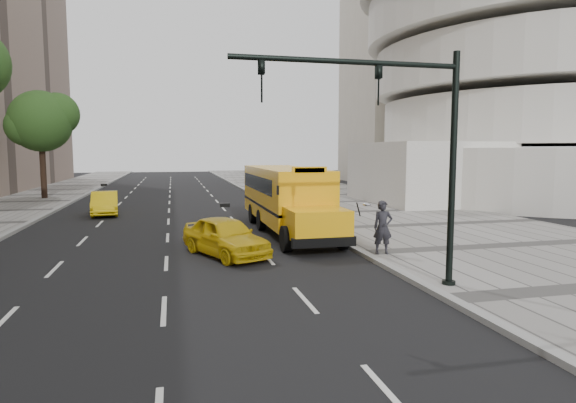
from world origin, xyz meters
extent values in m
plane|color=black|center=(0.00, 0.00, 0.00)|extent=(140.00, 140.00, 0.00)
cube|color=gray|center=(12.00, 0.00, 0.07)|extent=(12.00, 140.00, 0.15)
cube|color=gray|center=(6.00, 0.00, 0.07)|extent=(0.30, 140.00, 0.15)
cylinder|color=silver|center=(30.00, 14.00, 2.00)|extent=(32.00, 32.00, 4.00)
cylinder|color=silver|center=(30.00, 14.00, 6.10)|extent=(26.00, 26.00, 3.60)
cylinder|color=silver|center=(30.00, 14.00, 10.30)|extent=(27.60, 27.60, 3.60)
cylinder|color=silver|center=(30.00, 14.00, 14.50)|extent=(29.20, 29.20, 3.60)
cube|color=beige|center=(28.00, 34.00, 17.50)|extent=(14.00, 12.00, 35.00)
cube|color=silver|center=(17.00, 10.00, 2.20)|extent=(8.00, 10.00, 4.40)
cylinder|color=black|center=(-10.50, 19.26, 2.71)|extent=(0.44, 0.44, 5.41)
sphere|color=#1E3D14|center=(-10.50, 19.26, 6.09)|extent=(4.69, 4.69, 4.69)
sphere|color=#1E3D14|center=(-9.33, 19.56, 6.69)|extent=(3.28, 3.28, 3.28)
sphere|color=#1E3D14|center=(-11.44, 18.86, 5.69)|extent=(3.05, 3.05, 3.05)
cube|color=#FFB00E|center=(4.50, 1.02, 1.77)|extent=(2.50, 9.00, 2.45)
cube|color=#FFB00E|center=(4.50, -4.48, 1.10)|extent=(2.20, 2.00, 1.10)
cube|color=black|center=(4.50, -5.36, 0.55)|extent=(2.38, 0.25, 0.35)
cube|color=black|center=(4.50, 1.02, 1.25)|extent=(2.52, 9.00, 0.12)
cube|color=black|center=(4.50, -3.42, 2.25)|extent=(2.05, 0.10, 0.90)
cube|color=black|center=(4.50, 1.52, 2.25)|extent=(2.52, 7.50, 0.70)
cube|color=#FFB00E|center=(4.50, -3.43, 3.05)|extent=(1.40, 0.12, 0.28)
ellipsoid|color=silver|center=(6.02, -5.88, 1.90)|extent=(0.32, 0.32, 0.14)
cylinder|color=black|center=(5.78, -5.66, 1.70)|extent=(0.36, 0.47, 0.58)
cylinder|color=black|center=(3.37, -4.18, 0.50)|extent=(0.30, 1.00, 1.00)
cylinder|color=black|center=(5.63, -4.18, 0.50)|extent=(0.30, 1.00, 1.00)
cylinder|color=black|center=(3.37, 1.02, 0.50)|extent=(0.30, 1.00, 1.00)
cylinder|color=black|center=(5.63, 1.02, 0.50)|extent=(0.30, 1.00, 1.00)
cylinder|color=black|center=(3.37, 3.52, 0.50)|extent=(0.30, 1.00, 1.00)
cylinder|color=black|center=(5.63, 3.52, 0.50)|extent=(0.30, 1.00, 1.00)
imported|color=gold|center=(1.08, -4.30, 0.72)|extent=(3.26, 4.55, 1.44)
imported|color=gold|center=(-4.71, 8.78, 0.69)|extent=(1.92, 4.35, 1.39)
imported|color=#242329|center=(6.49, -5.95, 1.10)|extent=(0.74, 0.54, 1.90)
cylinder|color=black|center=(6.60, -10.03, 3.20)|extent=(0.18, 0.18, 6.40)
cylinder|color=black|center=(6.60, -10.03, 0.12)|extent=(0.36, 0.36, 0.25)
cylinder|color=black|center=(3.60, -10.03, 6.00)|extent=(6.00, 0.14, 0.14)
imported|color=black|center=(4.40, -10.03, 5.45)|extent=(0.16, 0.20, 1.00)
imported|color=black|center=(1.40, -10.03, 5.45)|extent=(0.16, 0.20, 1.00)
camera|label=1|loc=(-0.72, -21.55, 3.79)|focal=30.00mm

